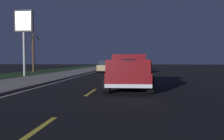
{
  "coord_description": "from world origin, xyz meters",
  "views": [
    {
      "loc": [
        -0.47,
        -2.14,
        1.5
      ],
      "look_at": [
        11.65,
        -0.84,
        1.01
      ],
      "focal_mm": 35.82,
      "sensor_mm": 36.0,
      "label": 1
    }
  ],
  "objects_px": {
    "pickup_truck": "(129,71)",
    "sedan_white": "(134,65)",
    "sedan_black": "(135,67)",
    "sedan_tan": "(106,66)",
    "sedan_silver": "(114,65)",
    "gas_price_sign": "(24,27)",
    "bare_tree_far": "(33,52)"
  },
  "relations": [
    {
      "from": "pickup_truck",
      "to": "sedan_white",
      "type": "height_order",
      "value": "pickup_truck"
    },
    {
      "from": "pickup_truck",
      "to": "sedan_white",
      "type": "relative_size",
      "value": 1.23
    },
    {
      "from": "pickup_truck",
      "to": "sedan_tan",
      "type": "bearing_deg",
      "value": 11.59
    },
    {
      "from": "sedan_silver",
      "to": "sedan_tan",
      "type": "bearing_deg",
      "value": -179.15
    },
    {
      "from": "sedan_silver",
      "to": "sedan_white",
      "type": "xyz_separation_m",
      "value": [
        -4.38,
        -3.84,
        0.0
      ]
    },
    {
      "from": "sedan_white",
      "to": "sedan_black",
      "type": "height_order",
      "value": "same"
    },
    {
      "from": "sedan_tan",
      "to": "pickup_truck",
      "type": "bearing_deg",
      "value": -168.41
    },
    {
      "from": "pickup_truck",
      "to": "sedan_tan",
      "type": "height_order",
      "value": "pickup_truck"
    },
    {
      "from": "sedan_tan",
      "to": "bare_tree_far",
      "type": "bearing_deg",
      "value": 91.92
    },
    {
      "from": "sedan_silver",
      "to": "sedan_tan",
      "type": "xyz_separation_m",
      "value": [
        -12.17,
        -0.18,
        0.0
      ]
    },
    {
      "from": "pickup_truck",
      "to": "sedan_black",
      "type": "distance_m",
      "value": 15.77
    },
    {
      "from": "pickup_truck",
      "to": "sedan_silver",
      "type": "relative_size",
      "value": 1.24
    },
    {
      "from": "sedan_tan",
      "to": "bare_tree_far",
      "type": "xyz_separation_m",
      "value": [
        -0.33,
        9.87,
        1.94
      ]
    },
    {
      "from": "bare_tree_far",
      "to": "sedan_silver",
      "type": "bearing_deg",
      "value": -37.77
    },
    {
      "from": "sedan_tan",
      "to": "gas_price_sign",
      "type": "distance_m",
      "value": 11.51
    },
    {
      "from": "sedan_silver",
      "to": "gas_price_sign",
      "type": "relative_size",
      "value": 0.68
    },
    {
      "from": "sedan_white",
      "to": "bare_tree_far",
      "type": "relative_size",
      "value": 0.76
    },
    {
      "from": "sedan_black",
      "to": "gas_price_sign",
      "type": "bearing_deg",
      "value": 121.56
    },
    {
      "from": "sedan_black",
      "to": "gas_price_sign",
      "type": "distance_m",
      "value": 13.43
    },
    {
      "from": "sedan_white",
      "to": "bare_tree_far",
      "type": "height_order",
      "value": "bare_tree_far"
    },
    {
      "from": "sedan_tan",
      "to": "sedan_white",
      "type": "xyz_separation_m",
      "value": [
        7.79,
        -3.66,
        0.0
      ]
    },
    {
      "from": "sedan_tan",
      "to": "sedan_white",
      "type": "distance_m",
      "value": 8.6
    },
    {
      "from": "gas_price_sign",
      "to": "sedan_white",
      "type": "bearing_deg",
      "value": -34.26
    },
    {
      "from": "pickup_truck",
      "to": "sedan_silver",
      "type": "xyz_separation_m",
      "value": [
        29.3,
        3.69,
        -0.2
      ]
    },
    {
      "from": "sedan_black",
      "to": "gas_price_sign",
      "type": "height_order",
      "value": "gas_price_sign"
    },
    {
      "from": "sedan_black",
      "to": "sedan_tan",
      "type": "bearing_deg",
      "value": 70.13
    },
    {
      "from": "sedan_silver",
      "to": "sedan_white",
      "type": "distance_m",
      "value": 5.82
    },
    {
      "from": "sedan_white",
      "to": "gas_price_sign",
      "type": "xyz_separation_m",
      "value": [
        -15.84,
        10.79,
        4.11
      ]
    },
    {
      "from": "gas_price_sign",
      "to": "bare_tree_far",
      "type": "height_order",
      "value": "gas_price_sign"
    },
    {
      "from": "sedan_tan",
      "to": "gas_price_sign",
      "type": "xyz_separation_m",
      "value": [
        -8.05,
        7.13,
        4.11
      ]
    },
    {
      "from": "sedan_white",
      "to": "sedan_tan",
      "type": "bearing_deg",
      "value": 154.85
    },
    {
      "from": "sedan_tan",
      "to": "gas_price_sign",
      "type": "bearing_deg",
      "value": 138.47
    }
  ]
}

